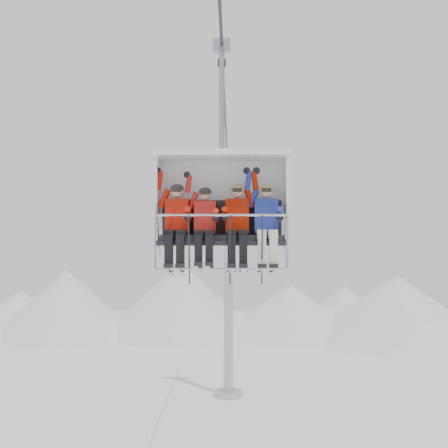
{
  "coord_description": "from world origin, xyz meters",
  "views": [
    {
      "loc": [
        0.16,
        -12.76,
        10.02
      ],
      "look_at": [
        0.0,
        0.0,
        10.24
      ],
      "focal_mm": 45.0,
      "sensor_mm": 36.0,
      "label": 1
    }
  ],
  "objects_px": {
    "lift_tower_right": "(229,302)",
    "skier_far_left": "(176,223)",
    "skier_center_right": "(237,223)",
    "skier_center_left": "(205,224)",
    "chairlift_carrier": "(222,197)",
    "skier_far_right": "(266,223)"
  },
  "relations": [
    {
      "from": "lift_tower_right",
      "to": "skier_far_left",
      "type": "distance_m",
      "value": 25.62
    },
    {
      "from": "skier_center_right",
      "to": "skier_center_left",
      "type": "bearing_deg",
      "value": -179.24
    },
    {
      "from": "lift_tower_right",
      "to": "skier_center_right",
      "type": "bearing_deg",
      "value": -89.4
    },
    {
      "from": "lift_tower_right",
      "to": "skier_far_left",
      "type": "xyz_separation_m",
      "value": [
        -0.77,
        -25.22,
        4.42
      ]
    },
    {
      "from": "lift_tower_right",
      "to": "skier_far_left",
      "type": "height_order",
      "value": "lift_tower_right"
    },
    {
      "from": "lift_tower_right",
      "to": "skier_center_left",
      "type": "bearing_deg",
      "value": -90.65
    },
    {
      "from": "chairlift_carrier",
      "to": "skier_center_left",
      "type": "bearing_deg",
      "value": -132.57
    },
    {
      "from": "skier_center_right",
      "to": "skier_far_right",
      "type": "relative_size",
      "value": 1.0
    },
    {
      "from": "lift_tower_right",
      "to": "skier_center_left",
      "type": "relative_size",
      "value": 7.99
    },
    {
      "from": "skier_center_left",
      "to": "skier_far_right",
      "type": "height_order",
      "value": "skier_far_right"
    },
    {
      "from": "lift_tower_right",
      "to": "skier_far_left",
      "type": "bearing_deg",
      "value": -91.75
    },
    {
      "from": "lift_tower_right",
      "to": "skier_far_right",
      "type": "relative_size",
      "value": 7.99
    },
    {
      "from": "skier_center_left",
      "to": "skier_center_right",
      "type": "xyz_separation_m",
      "value": [
        0.55,
        0.01,
        0.02
      ]
    },
    {
      "from": "lift_tower_right",
      "to": "skier_far_right",
      "type": "distance_m",
      "value": 25.62
    },
    {
      "from": "skier_far_right",
      "to": "chairlift_carrier",
      "type": "bearing_deg",
      "value": 158.25
    },
    {
      "from": "chairlift_carrier",
      "to": "skier_center_right",
      "type": "height_order",
      "value": "chairlift_carrier"
    },
    {
      "from": "skier_far_left",
      "to": "chairlift_carrier",
      "type": "bearing_deg",
      "value": 21.57
    },
    {
      "from": "skier_far_left",
      "to": "lift_tower_right",
      "type": "bearing_deg",
      "value": 88.25
    },
    {
      "from": "skier_center_right",
      "to": "skier_far_left",
      "type": "bearing_deg",
      "value": 180.0
    },
    {
      "from": "lift_tower_right",
      "to": "skier_far_right",
      "type": "height_order",
      "value": "lift_tower_right"
    },
    {
      "from": "chairlift_carrier",
      "to": "skier_center_left",
      "type": "distance_m",
      "value": 0.65
    },
    {
      "from": "lift_tower_right",
      "to": "chairlift_carrier",
      "type": "distance_m",
      "value": 25.39
    }
  ]
}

